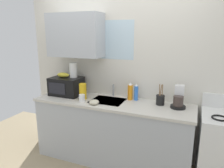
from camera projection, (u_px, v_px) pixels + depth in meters
name	position (u px, v px, depth m)	size (l,w,h in m)	color
kitchen_wall_assembly	(113.00, 66.00, 3.12)	(2.98, 0.42, 2.50)	silver
counter_unit	(112.00, 131.00, 3.01)	(2.21, 0.63, 0.90)	#B2B7BC
sink_faucet	(113.00, 90.00, 3.13)	(0.03, 0.03, 0.18)	#B2B5BA
microwave	(67.00, 86.00, 3.20)	(0.46, 0.35, 0.27)	black
banana_bunch	(63.00, 75.00, 3.18)	(0.20, 0.11, 0.07)	gold
paper_towel_roll	(73.00, 70.00, 3.15)	(0.11, 0.11, 0.22)	white
coffee_maker	(179.00, 99.00, 2.66)	(0.19, 0.21, 0.28)	black
dish_soap_bottle_orange	(130.00, 92.00, 2.96)	(0.07, 0.07, 0.25)	orange
dish_soap_bottle_blue	(136.00, 92.00, 2.94)	(0.06, 0.06, 0.24)	blue
cereal_canister	(83.00, 91.00, 2.99)	(0.10, 0.10, 0.23)	gold
mug_white	(82.00, 98.00, 2.92)	(0.08, 0.08, 0.10)	white
utensil_crock	(160.00, 100.00, 2.77)	(0.11, 0.11, 0.28)	black
small_bowl	(94.00, 102.00, 2.78)	(0.13, 0.13, 0.07)	beige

